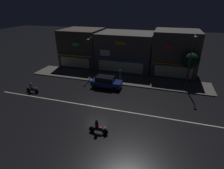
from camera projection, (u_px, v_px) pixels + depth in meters
ground_plane at (96, 107)px, 21.38m from camera, size 140.00×140.00×0.00m
lane_divider_stripe at (95, 107)px, 21.38m from camera, size 27.13×0.16×0.01m
sidewalk_far at (117, 78)px, 29.33m from camera, size 28.56×4.52×0.14m
storefront_left_block at (175, 53)px, 30.43m from camera, size 7.09×6.75×7.23m
storefront_center_block at (126, 51)px, 33.24m from camera, size 9.68×7.58×6.49m
storefront_right_block at (83, 47)px, 35.36m from camera, size 7.05×7.26×6.76m
streetlamp_west at (92, 53)px, 29.50m from camera, size 0.44×1.64×6.14m
streetlamp_mid at (191, 58)px, 24.16m from camera, size 0.44×1.64×7.48m
pedestrian_on_sidewalk at (120, 76)px, 27.80m from camera, size 0.35×0.35×1.92m
street_tree at (191, 60)px, 26.07m from camera, size 2.50×2.50×4.79m
parked_car_near_kerb at (106, 82)px, 25.96m from camera, size 4.30×1.98×1.67m
motorcycle_lead at (98, 127)px, 16.81m from camera, size 1.90×0.60×1.52m
motorcycle_following at (32, 88)px, 24.59m from camera, size 1.90×0.60×1.52m
traffic_cone at (114, 86)px, 26.18m from camera, size 0.36×0.36×0.55m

